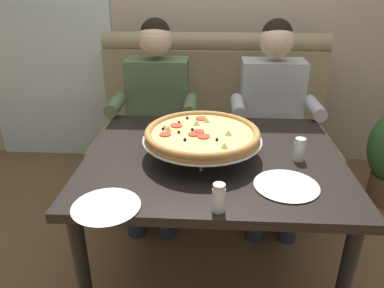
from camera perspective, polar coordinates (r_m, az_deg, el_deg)
The scene contains 11 objects.
ground_plane at distance 2.16m, azimuth 2.84°, elevation -19.71°, with size 16.00×16.00×0.00m, color brown.
booth_bench at distance 2.74m, azimuth 3.25°, elevation 0.84°, with size 1.66×0.78×1.13m.
dining_table at distance 1.76m, azimuth 3.28°, elevation -4.23°, with size 1.18×1.00×0.75m.
diner_left at distance 2.41m, azimuth -5.58°, elevation 5.25°, with size 0.54×0.64×1.27m.
diner_right at distance 2.41m, azimuth 12.35°, elevation 4.81°, with size 0.54×0.64×1.27m.
pizza at distance 1.67m, azimuth 1.57°, elevation 1.51°, with size 0.54×0.54×0.14m.
shaker_oregano at distance 1.31m, azimuth 4.16°, elevation -8.59°, with size 0.05×0.05×0.11m.
shaker_pepper_flakes at distance 1.72m, azimuth 16.31°, elevation -1.04°, with size 0.05×0.05×0.11m.
plate_near_left at distance 1.51m, azimuth 14.44°, elevation -6.06°, with size 0.26×0.26×0.02m.
plate_near_right at distance 1.38m, azimuth -13.20°, elevation -9.20°, with size 0.25×0.25×0.02m.
patio_chair at distance 4.17m, azimuth -14.51°, elevation 10.37°, with size 0.42×0.41×0.86m.
Camera 1 is at (-0.01, -1.54, 1.51)m, focal length 34.38 mm.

